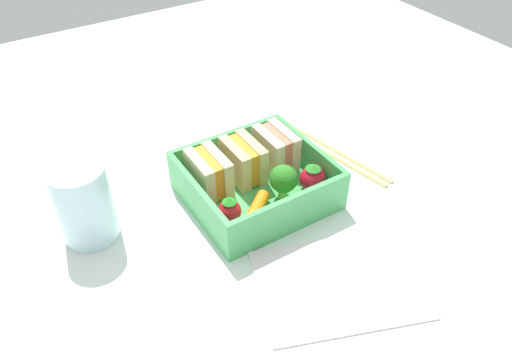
{
  "coord_description": "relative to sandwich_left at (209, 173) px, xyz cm",
  "views": [
    {
      "loc": [
        -23.1,
        -37.04,
        38.76
      ],
      "look_at": [
        0.0,
        0.0,
        2.7
      ],
      "focal_mm": 35.0,
      "sensor_mm": 36.0,
      "label": 1
    }
  ],
  "objects": [
    {
      "name": "ground_plane",
      "position": [
        4.51,
        -2.79,
        -4.53
      ],
      "size": [
        120.0,
        120.0,
        2.0
      ],
      "primitive_type": "cube",
      "color": "silver"
    },
    {
      "name": "bento_tray",
      "position": [
        4.51,
        -2.79,
        -2.93
      ],
      "size": [
        15.33,
        14.21,
        1.2
      ],
      "primitive_type": "cube",
      "color": "#47AD5B",
      "rests_on": "ground_plane"
    },
    {
      "name": "bento_rim",
      "position": [
        4.51,
        -2.79,
        -0.39
      ],
      "size": [
        15.33,
        14.21,
        3.86
      ],
      "color": "#47AD5B",
      "rests_on": "bento_tray"
    },
    {
      "name": "sandwich_left",
      "position": [
        0.0,
        0.0,
        0.0
      ],
      "size": [
        3.48,
        5.58,
        4.65
      ],
      "color": "beige",
      "rests_on": "bento_tray"
    },
    {
      "name": "sandwich_center_left",
      "position": [
        4.51,
        0.0,
        0.0
      ],
      "size": [
        3.48,
        5.58,
        4.65
      ],
      "color": "#D8BB7D",
      "rests_on": "bento_tray"
    },
    {
      "name": "sandwich_center",
      "position": [
        9.02,
        0.0,
        0.0
      ],
      "size": [
        3.48,
        5.58,
        4.65
      ],
      "color": "beige",
      "rests_on": "bento_tray"
    },
    {
      "name": "strawberry_left",
      "position": [
        -0.55,
        -5.61,
        -0.93
      ],
      "size": [
        2.55,
        2.55,
        3.15
      ],
      "color": "red",
      "rests_on": "bento_tray"
    },
    {
      "name": "carrot_stick_far_left",
      "position": [
        2.68,
        -6.07,
        -1.61
      ],
      "size": [
        4.13,
        3.68,
        1.42
      ],
      "primitive_type": "cylinder",
      "rotation": [
        1.57,
        0.0,
        5.38
      ],
      "color": "orange",
      "rests_on": "bento_tray"
    },
    {
      "name": "broccoli_floret",
      "position": [
        6.31,
        -5.61,
        0.28
      ],
      "size": [
        3.18,
        3.18,
        4.3
      ],
      "color": "#8FBF60",
      "rests_on": "bento_tray"
    },
    {
      "name": "strawberry_far_left",
      "position": [
        9.95,
        -6.16,
        -0.72
      ],
      "size": [
        2.96,
        2.96,
        3.56
      ],
      "color": "red",
      "rests_on": "bento_tray"
    },
    {
      "name": "chopstick_pair",
      "position": [
        17.39,
        0.14,
        -3.18
      ],
      "size": [
        5.54,
        19.67,
        0.7
      ],
      "color": "tan",
      "rests_on": "ground_plane"
    },
    {
      "name": "drinking_glass",
      "position": [
        -13.58,
        1.4,
        0.94
      ],
      "size": [
        5.86,
        5.86,
        8.93
      ],
      "primitive_type": "cylinder",
      "color": "silver",
      "rests_on": "ground_plane"
    },
    {
      "name": "folded_napkin",
      "position": [
        4.49,
        -17.89,
        -3.33
      ],
      "size": [
        18.72,
        16.23,
        0.4
      ],
      "primitive_type": "cube",
      "rotation": [
        0.0,
        0.0,
        -0.36
      ],
      "color": "silver",
      "rests_on": "ground_plane"
    }
  ]
}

